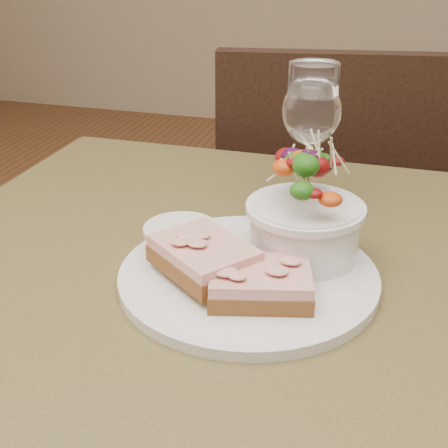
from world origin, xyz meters
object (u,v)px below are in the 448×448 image
(sandwich_back, at_px, (204,257))
(wine_glass, at_px, (311,115))
(ramekin, at_px, (181,240))
(chair_far, at_px, (316,303))
(salad_bowl, at_px, (306,206))
(cafe_table, at_px, (237,357))
(sandwich_front, at_px, (260,283))
(dinner_plate, at_px, (248,276))

(sandwich_back, bearing_deg, wine_glass, 112.10)
(sandwich_back, distance_m, ramekin, 0.05)
(chair_far, height_order, salad_bowl, chair_far)
(chair_far, relative_size, ramekin, 11.89)
(ramekin, height_order, wine_glass, wine_glass)
(cafe_table, bearing_deg, wine_glass, 81.47)
(sandwich_front, relative_size, salad_bowl, 0.91)
(ramekin, height_order, salad_bowl, salad_bowl)
(ramekin, bearing_deg, wine_glass, 63.63)
(wine_glass, bearing_deg, ramekin, -116.37)
(dinner_plate, xyz_separation_m, ramekin, (-0.08, 0.01, 0.03))
(dinner_plate, height_order, sandwich_front, sandwich_front)
(salad_bowl, bearing_deg, cafe_table, -135.36)
(cafe_table, relative_size, sandwich_front, 6.90)
(dinner_plate, relative_size, ramekin, 3.65)
(dinner_plate, bearing_deg, sandwich_front, -61.75)
(chair_far, distance_m, ramekin, 0.83)
(ramekin, bearing_deg, sandwich_back, -42.29)
(cafe_table, bearing_deg, salad_bowl, 44.64)
(dinner_plate, height_order, ramekin, ramekin)
(sandwich_back, distance_m, wine_glass, 0.27)
(chair_far, xyz_separation_m, sandwich_front, (0.03, -0.72, 0.48))
(cafe_table, height_order, chair_far, chair_far)
(chair_far, bearing_deg, salad_bowl, 84.72)
(sandwich_front, xyz_separation_m, salad_bowl, (0.03, 0.10, 0.04))
(sandwich_back, xyz_separation_m, salad_bowl, (0.09, 0.08, 0.04))
(sandwich_front, distance_m, ramekin, 0.12)
(ramekin, xyz_separation_m, wine_glass, (0.10, 0.21, 0.09))
(dinner_plate, xyz_separation_m, salad_bowl, (0.05, 0.05, 0.07))
(sandwich_back, bearing_deg, chair_far, 124.26)
(chair_far, distance_m, salad_bowl, 0.82)
(cafe_table, distance_m, chair_far, 0.77)
(chair_far, xyz_separation_m, dinner_plate, (0.01, -0.68, 0.46))
(sandwich_front, height_order, wine_glass, wine_glass)
(dinner_plate, relative_size, salad_bowl, 2.17)
(salad_bowl, bearing_deg, ramekin, -161.95)
(cafe_table, height_order, salad_bowl, salad_bowl)
(cafe_table, relative_size, sandwich_back, 6.10)
(chair_far, bearing_deg, wine_glass, 83.45)
(ramekin, bearing_deg, chair_far, 83.66)
(sandwich_front, xyz_separation_m, wine_glass, (0.00, 0.26, 0.10))
(chair_far, bearing_deg, sandwich_back, 76.80)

